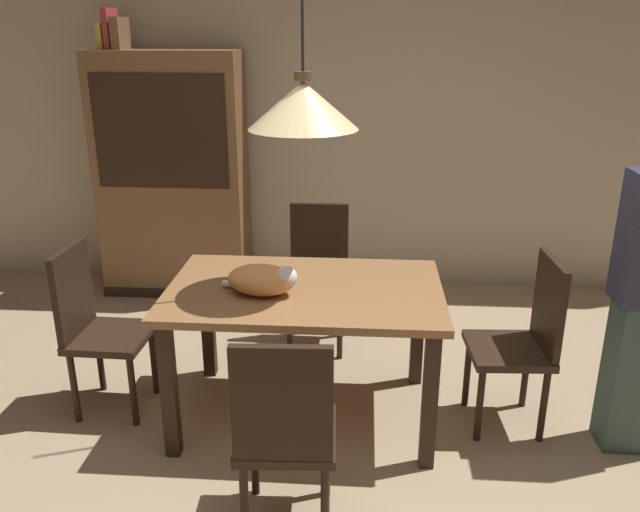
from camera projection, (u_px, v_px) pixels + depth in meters
ground at (317, 488)px, 2.93m from camera, size 10.00×10.00×0.00m
back_wall at (343, 103)px, 4.93m from camera, size 6.40×0.10×2.90m
dining_table at (305, 305)px, 3.28m from camera, size 1.40×0.90×0.75m
chair_far_back at (318, 270)px, 4.15m from camera, size 0.41×0.41×0.93m
chair_left_side at (95, 323)px, 3.40m from camera, size 0.41×0.41×0.93m
chair_near_front at (285, 429)px, 2.50m from camera, size 0.42×0.42×0.93m
chair_right_side at (525, 336)px, 3.25m from camera, size 0.42×0.42×0.93m
cat_sleeping at (263, 280)px, 3.14m from camera, size 0.39×0.26×0.16m
pendant_lamp at (303, 105)px, 2.94m from camera, size 0.52×0.52×1.30m
hutch_bookcase at (173, 181)px, 4.89m from camera, size 1.12×0.45×1.85m
book_yellow_short at (104, 36)px, 4.57m from camera, size 0.04×0.20×0.18m
book_red_tall at (111, 29)px, 4.55m from camera, size 0.04×0.22×0.28m
book_brown_thick at (120, 33)px, 4.55m from camera, size 0.06×0.24×0.22m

